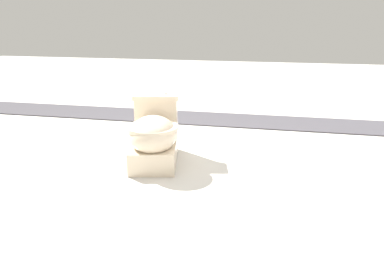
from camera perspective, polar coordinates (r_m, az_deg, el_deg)
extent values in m
plane|color=beige|center=(3.04, -2.71, -4.82)|extent=(14.00, 14.00, 0.00)
cube|color=#423F44|center=(4.16, 8.39, 1.09)|extent=(0.56, 8.00, 0.01)
cube|color=beige|center=(2.97, -5.69, -3.64)|extent=(0.66, 0.45, 0.17)
ellipsoid|color=beige|center=(2.82, -5.99, -0.98)|extent=(0.50, 0.44, 0.28)
cylinder|color=beige|center=(2.80, -6.03, 0.11)|extent=(0.46, 0.46, 0.03)
cube|color=beige|center=(3.10, -5.42, 1.79)|extent=(0.24, 0.37, 0.30)
cube|color=beige|center=(3.06, -5.50, 4.83)|extent=(0.27, 0.40, 0.04)
cylinder|color=silver|center=(3.05, -4.01, 5.28)|extent=(0.02, 0.02, 0.01)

